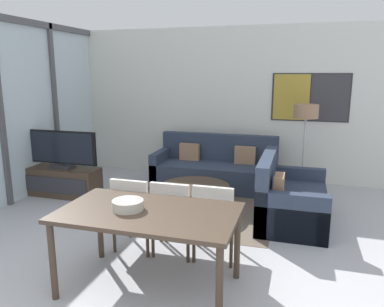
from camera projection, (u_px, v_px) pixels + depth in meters
The scene contains 13 objects.
wall_back at pixel (236, 104), 6.97m from camera, with size 6.99×0.09×2.80m.
area_rug at pixel (195, 211), 5.45m from camera, with size 2.26×1.80×0.01m.
tv_console at pixel (64, 182), 6.11m from camera, with size 1.20×0.44×0.47m.
television at pixel (61, 149), 6.00m from camera, with size 1.25×0.20×0.61m.
sofa_main at pixel (216, 170), 6.63m from camera, with size 2.12×0.87×0.89m.
sofa_side at pixel (286, 201), 5.05m from camera, with size 0.87×1.41×0.89m.
coffee_table at pixel (195, 192), 5.39m from camera, with size 0.99×0.99×0.40m.
dining_table at pixel (149, 219), 3.38m from camera, with size 1.61×0.93×0.77m.
dining_chair_left at pixel (135, 208), 4.18m from camera, with size 0.46×0.46×0.86m.
dining_chair_centre at pixel (174, 212), 4.06m from camera, with size 0.46×0.46×0.86m.
dining_chair_right at pixel (215, 216), 3.95m from camera, with size 0.46×0.46×0.86m.
fruit_bowl at pixel (128, 204), 3.38m from camera, with size 0.29×0.29×0.09m.
floor_lamp at pixel (306, 117), 6.04m from camera, with size 0.39×0.39×1.48m.
Camera 1 is at (1.24, -1.89, 1.99)m, focal length 35.00 mm.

